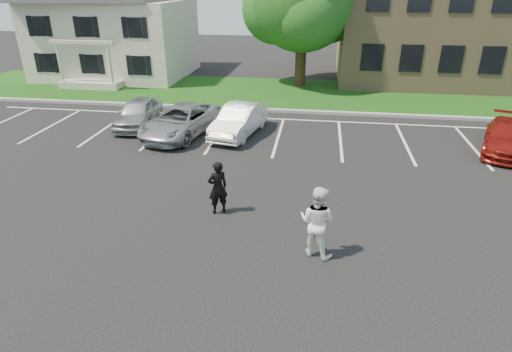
{
  "coord_description": "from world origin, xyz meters",
  "views": [
    {
      "loc": [
        1.69,
        -10.42,
        6.63
      ],
      "look_at": [
        0.0,
        1.0,
        1.25
      ],
      "focal_mm": 30.0,
      "sensor_mm": 36.0,
      "label": 1
    }
  ],
  "objects_px": {
    "tree": "(305,0)",
    "man_white_shirt": "(317,222)",
    "office_building": "(509,18)",
    "car_silver_minivan": "(181,121)",
    "car_red_compact": "(508,137)",
    "car_silver_west": "(138,113)",
    "house": "(114,21)",
    "car_white_sedan": "(239,120)",
    "man_black_suit": "(218,188)"
  },
  "relations": [
    {
      "from": "man_black_suit",
      "to": "car_silver_west",
      "type": "bearing_deg",
      "value": -86.45
    },
    {
      "from": "tree",
      "to": "car_silver_minivan",
      "type": "relative_size",
      "value": 1.83
    },
    {
      "from": "tree",
      "to": "car_red_compact",
      "type": "xyz_separation_m",
      "value": [
        9.08,
        -10.76,
        -4.73
      ]
    },
    {
      "from": "car_silver_minivan",
      "to": "house",
      "type": "bearing_deg",
      "value": 138.52
    },
    {
      "from": "office_building",
      "to": "tree",
      "type": "distance_m",
      "value": 14.03
    },
    {
      "from": "car_silver_minivan",
      "to": "car_white_sedan",
      "type": "xyz_separation_m",
      "value": [
        2.6,
        0.44,
        0.01
      ]
    },
    {
      "from": "house",
      "to": "car_silver_west",
      "type": "relative_size",
      "value": 2.63
    },
    {
      "from": "office_building",
      "to": "car_white_sedan",
      "type": "xyz_separation_m",
      "value": [
        -15.83,
        -13.92,
        -3.48
      ]
    },
    {
      "from": "house",
      "to": "car_red_compact",
      "type": "height_order",
      "value": "house"
    },
    {
      "from": "car_silver_minivan",
      "to": "car_silver_west",
      "type": "bearing_deg",
      "value": 172.16
    },
    {
      "from": "house",
      "to": "car_red_compact",
      "type": "relative_size",
      "value": 2.41
    },
    {
      "from": "man_black_suit",
      "to": "car_silver_minivan",
      "type": "distance_m",
      "value": 7.53
    },
    {
      "from": "tree",
      "to": "man_white_shirt",
      "type": "height_order",
      "value": "tree"
    },
    {
      "from": "office_building",
      "to": "car_red_compact",
      "type": "distance_m",
      "value": 15.45
    },
    {
      "from": "house",
      "to": "car_red_compact",
      "type": "distance_m",
      "value": 25.93
    },
    {
      "from": "office_building",
      "to": "man_black_suit",
      "type": "relative_size",
      "value": 13.22
    },
    {
      "from": "man_black_suit",
      "to": "car_red_compact",
      "type": "relative_size",
      "value": 0.4
    },
    {
      "from": "car_silver_west",
      "to": "tree",
      "type": "bearing_deg",
      "value": 49.11
    },
    {
      "from": "man_white_shirt",
      "to": "car_silver_minivan",
      "type": "height_order",
      "value": "man_white_shirt"
    },
    {
      "from": "office_building",
      "to": "man_white_shirt",
      "type": "relative_size",
      "value": 11.48
    },
    {
      "from": "man_black_suit",
      "to": "car_red_compact",
      "type": "distance_m",
      "value": 12.68
    },
    {
      "from": "man_black_suit",
      "to": "car_white_sedan",
      "type": "distance_m",
      "value": 7.25
    },
    {
      "from": "man_white_shirt",
      "to": "house",
      "type": "bearing_deg",
      "value": -31.67
    },
    {
      "from": "man_black_suit",
      "to": "car_silver_minivan",
      "type": "xyz_separation_m",
      "value": [
        -3.28,
        6.78,
        -0.18
      ]
    },
    {
      "from": "tree",
      "to": "man_white_shirt",
      "type": "distance_m",
      "value": 19.83
    },
    {
      "from": "tree",
      "to": "car_red_compact",
      "type": "height_order",
      "value": "tree"
    },
    {
      "from": "man_white_shirt",
      "to": "car_white_sedan",
      "type": "distance_m",
      "value": 9.73
    },
    {
      "from": "car_white_sedan",
      "to": "tree",
      "type": "bearing_deg",
      "value": 88.87
    },
    {
      "from": "tree",
      "to": "man_black_suit",
      "type": "bearing_deg",
      "value": -95.36
    },
    {
      "from": "car_white_sedan",
      "to": "car_silver_west",
      "type": "bearing_deg",
      "value": -174.44
    },
    {
      "from": "car_white_sedan",
      "to": "car_red_compact",
      "type": "relative_size",
      "value": 0.96
    },
    {
      "from": "office_building",
      "to": "car_white_sedan",
      "type": "relative_size",
      "value": 5.43
    },
    {
      "from": "office_building",
      "to": "tree",
      "type": "height_order",
      "value": "tree"
    },
    {
      "from": "car_silver_west",
      "to": "house",
      "type": "bearing_deg",
      "value": 114.46
    },
    {
      "from": "house",
      "to": "office_building",
      "type": "height_order",
      "value": "office_building"
    },
    {
      "from": "tree",
      "to": "man_black_suit",
      "type": "height_order",
      "value": "tree"
    },
    {
      "from": "tree",
      "to": "car_red_compact",
      "type": "bearing_deg",
      "value": -49.82
    },
    {
      "from": "car_silver_minivan",
      "to": "car_red_compact",
      "type": "distance_m",
      "value": 14.01
    },
    {
      "from": "car_silver_west",
      "to": "car_red_compact",
      "type": "bearing_deg",
      "value": -7.19
    },
    {
      "from": "car_silver_west",
      "to": "car_red_compact",
      "type": "distance_m",
      "value": 16.51
    },
    {
      "from": "tree",
      "to": "car_silver_minivan",
      "type": "bearing_deg",
      "value": -114.64
    },
    {
      "from": "car_red_compact",
      "to": "car_white_sedan",
      "type": "bearing_deg",
      "value": -161.08
    },
    {
      "from": "office_building",
      "to": "house",
      "type": "bearing_deg",
      "value": -175.72
    },
    {
      "from": "office_building",
      "to": "car_silver_west",
      "type": "relative_size",
      "value": 5.72
    },
    {
      "from": "tree",
      "to": "man_black_suit",
      "type": "relative_size",
      "value": 5.19
    },
    {
      "from": "house",
      "to": "car_silver_minivan",
      "type": "relative_size",
      "value": 2.14
    },
    {
      "from": "man_white_shirt",
      "to": "car_red_compact",
      "type": "height_order",
      "value": "man_white_shirt"
    },
    {
      "from": "tree",
      "to": "man_white_shirt",
      "type": "relative_size",
      "value": 4.51
    },
    {
      "from": "house",
      "to": "car_red_compact",
      "type": "xyz_separation_m",
      "value": [
        22.58,
        -12.35,
        -3.21
      ]
    },
    {
      "from": "car_silver_minivan",
      "to": "tree",
      "type": "bearing_deg",
      "value": 79.12
    }
  ]
}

